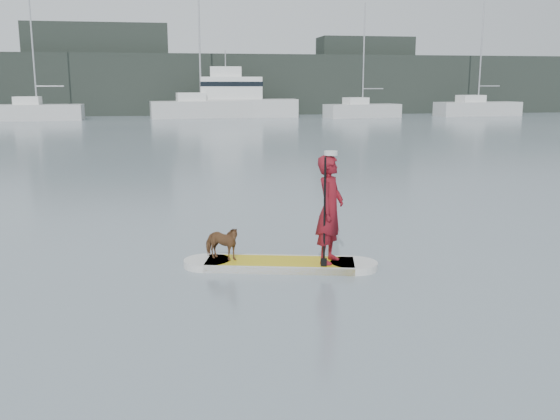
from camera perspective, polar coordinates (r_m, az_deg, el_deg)
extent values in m
plane|color=slate|center=(13.65, 2.99, -1.53)|extent=(140.00, 140.00, 0.00)
cube|color=gold|center=(10.62, 0.00, -4.98)|extent=(2.62, 1.37, 0.12)
cylinder|color=silver|center=(10.77, -6.67, -4.82)|extent=(0.80, 0.80, 0.12)
cylinder|color=silver|center=(10.61, 6.78, -5.07)|extent=(0.80, 0.80, 0.12)
cube|color=silver|center=(10.97, 0.13, -4.43)|extent=(2.44, 0.65, 0.12)
cube|color=silver|center=(10.26, -0.14, -5.56)|extent=(2.44, 0.65, 0.12)
imported|color=maroon|center=(10.37, 4.59, 0.05)|extent=(0.72, 0.79, 1.80)
cylinder|color=silver|center=(10.22, 4.68, 5.21)|extent=(0.22, 0.22, 0.07)
imported|color=#57331D|center=(10.63, -5.38, -3.00)|extent=(0.76, 0.67, 0.60)
cylinder|color=black|center=(10.09, 4.09, -0.37)|extent=(0.10, 0.30, 1.89)
cube|color=black|center=(10.31, 4.02, -5.27)|extent=(0.10, 0.04, 0.32)
cube|color=silver|center=(57.89, -21.29, 8.31)|extent=(7.51, 2.56, 1.34)
cube|color=white|center=(58.00, -22.09, 9.26)|extent=(2.11, 1.76, 0.67)
cylinder|color=#B7B7BC|center=(57.92, -21.68, 13.62)|extent=(0.13, 0.13, 9.41)
cylinder|color=#B7B7BC|center=(57.64, -20.31, 10.57)|extent=(2.31, 0.11, 0.10)
cube|color=silver|center=(58.60, -7.22, 9.11)|extent=(9.34, 3.55, 1.52)
cube|color=white|center=(58.45, -8.15, 10.20)|extent=(2.71, 2.18, 0.76)
cylinder|color=#B7B7BC|center=(58.71, -7.39, 15.60)|extent=(0.15, 0.15, 11.76)
cylinder|color=#B7B7BC|center=(58.73, -5.99, 11.59)|extent=(2.61, 0.32, 0.11)
cube|color=silver|center=(58.94, 7.54, 8.97)|extent=(7.34, 3.54, 1.23)
cube|color=white|center=(58.59, 6.94, 9.88)|extent=(2.23, 1.94, 0.62)
cylinder|color=#B7B7BC|center=(58.95, 7.67, 13.94)|extent=(0.12, 0.12, 8.98)
cylinder|color=#B7B7BC|center=(59.40, 8.51, 10.92)|extent=(2.09, 0.47, 0.09)
cube|color=silver|center=(64.70, 17.62, 8.80)|extent=(8.65, 3.40, 1.34)
cube|color=white|center=(64.20, 17.04, 9.72)|extent=(2.54, 1.99, 0.67)
cylinder|color=#B7B7BC|center=(64.76, 17.96, 14.31)|extent=(0.13, 0.13, 11.11)
cylinder|color=#B7B7BC|center=(65.29, 18.60, 10.70)|extent=(2.30, 0.35, 0.10)
cube|color=silver|center=(59.47, -3.45, 9.28)|extent=(10.37, 3.74, 1.67)
cube|color=white|center=(59.39, -4.47, 11.06)|extent=(5.75, 2.85, 2.04)
cube|color=white|center=(59.38, -5.00, 12.48)|extent=(2.95, 1.90, 0.93)
cube|color=black|center=(59.39, -4.48, 11.41)|extent=(5.86, 2.92, 0.42)
cylinder|color=#B7B7BC|center=(59.41, -5.02, 13.64)|extent=(0.09, 0.09, 1.48)
cube|color=#202823|center=(66.03, -7.42, 11.30)|extent=(90.00, 6.00, 6.00)
cube|color=#202823|center=(67.35, -16.22, 12.23)|extent=(14.00, 4.00, 9.00)
cube|color=#202823|center=(70.18, 7.70, 12.11)|extent=(10.00, 4.00, 8.00)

